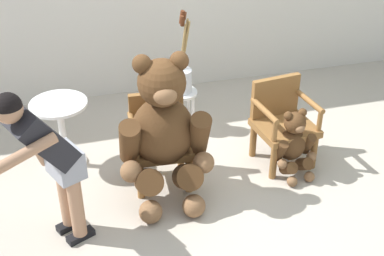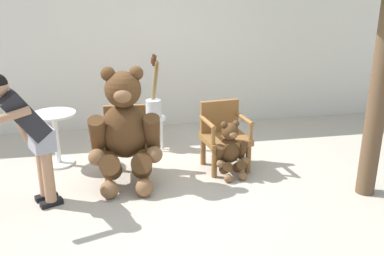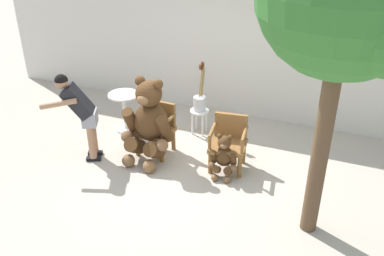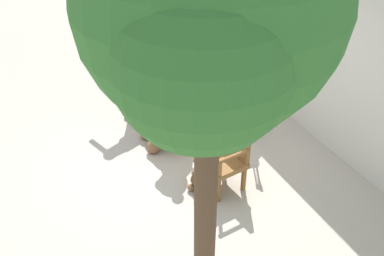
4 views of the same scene
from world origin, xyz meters
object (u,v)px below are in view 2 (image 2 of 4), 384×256
at_px(teddy_bear_large, 125,129).
at_px(wooden_chair_right, 224,133).
at_px(brush_bucket, 154,104).
at_px(round_side_table, 56,133).
at_px(person_visitor, 27,128).
at_px(wooden_chair_left, 126,140).
at_px(white_stool, 154,124).
at_px(teddy_bear_small, 230,149).

bearing_deg(teddy_bear_large, wooden_chair_right, 11.49).
xyz_separation_m(brush_bucket, round_side_table, (-1.33, -0.39, -0.21)).
bearing_deg(person_visitor, wooden_chair_right, 15.99).
bearing_deg(wooden_chair_right, teddy_bear_large, -168.51).
bearing_deg(teddy_bear_large, wooden_chair_left, 88.16).
bearing_deg(person_visitor, teddy_bear_large, 21.39).
xyz_separation_m(wooden_chair_left, white_stool, (0.44, 0.86, -0.11)).
bearing_deg(wooden_chair_left, white_stool, 63.00).
xyz_separation_m(teddy_bear_large, person_visitor, (-1.00, -0.39, 0.20)).
distance_m(teddy_bear_large, teddy_bear_small, 1.32).
bearing_deg(person_visitor, brush_bucket, 46.21).
bearing_deg(teddy_bear_large, brush_bucket, 68.17).
distance_m(teddy_bear_large, round_side_table, 1.17).
relative_size(wooden_chair_right, teddy_bear_small, 1.21).
bearing_deg(person_visitor, round_side_table, 83.81).
bearing_deg(wooden_chair_right, white_stool, 133.70).
relative_size(white_stool, round_side_table, 0.64).
distance_m(teddy_bear_large, white_stool, 1.25).
relative_size(wooden_chair_right, person_visitor, 0.58).
distance_m(teddy_bear_small, round_side_table, 2.29).
height_order(person_visitor, round_side_table, person_visitor).
bearing_deg(teddy_bear_large, person_visitor, -158.61).
relative_size(teddy_bear_large, round_side_table, 1.97).
bearing_deg(teddy_bear_small, white_stool, 126.21).
relative_size(teddy_bear_large, brush_bucket, 1.56).
xyz_separation_m(wooden_chair_left, wooden_chair_right, (1.26, -0.00, 0.00)).
xyz_separation_m(wooden_chair_right, teddy_bear_large, (-1.27, -0.26, 0.23)).
distance_m(teddy_bear_small, white_stool, 1.41).
distance_m(wooden_chair_right, brush_bucket, 1.20).
xyz_separation_m(wooden_chair_right, round_side_table, (-2.15, 0.47, -0.01)).
relative_size(teddy_bear_small, round_side_table, 0.99).
distance_m(wooden_chair_left, white_stool, 0.97).
bearing_deg(teddy_bear_large, teddy_bear_small, -0.98).
xyz_separation_m(white_stool, round_side_table, (-1.33, -0.39, 0.09)).
bearing_deg(round_side_table, person_visitor, -96.19).
height_order(teddy_bear_small, brush_bucket, brush_bucket).
relative_size(teddy_bear_large, teddy_bear_small, 1.99).
relative_size(brush_bucket, round_side_table, 1.26).
bearing_deg(wooden_chair_right, teddy_bear_small, -87.37).
bearing_deg(brush_bucket, wooden_chair_right, -46.61).
height_order(white_stool, round_side_table, round_side_table).
xyz_separation_m(wooden_chair_right, teddy_bear_small, (0.01, -0.28, -0.11)).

